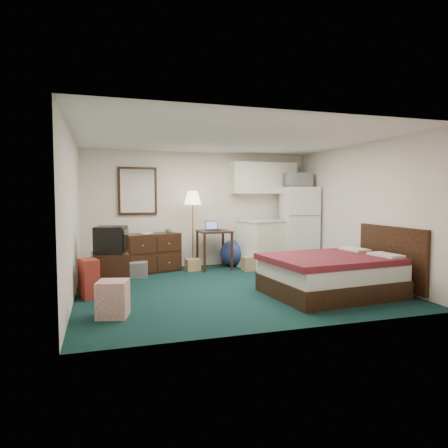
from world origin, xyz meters
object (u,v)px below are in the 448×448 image
object	(u,v)px
bed	(331,275)
dresser	(151,253)
floor_lamp	(193,230)
suitcase	(89,278)
kitchen_counter	(262,244)
desk	(214,250)
tv_stand	(110,270)
fridge	(299,226)

from	to	relation	value
bed	dresser	bearing A→B (deg)	126.97
floor_lamp	suitcase	distance (m)	2.81
floor_lamp	kitchen_counter	world-z (taller)	floor_lamp
dresser	kitchen_counter	bearing A→B (deg)	-20.56
desk	tv_stand	bearing A→B (deg)	-153.35
dresser	desk	size ratio (longest dim) A/B	1.41
dresser	fridge	size ratio (longest dim) A/B	0.66
desk	bed	size ratio (longest dim) A/B	0.43
floor_lamp	desk	xyz separation A→B (m)	(0.44, -0.11, -0.41)
dresser	fridge	bearing A→B (deg)	-20.31
desk	suitcase	distance (m)	3.04
desk	fridge	size ratio (longest dim) A/B	0.47
desk	tv_stand	world-z (taller)	desk
desk	fridge	distance (m)	2.00
kitchen_counter	fridge	xyz separation A→B (m)	(0.88, -0.03, 0.38)
tv_stand	suitcase	size ratio (longest dim) A/B	1.09
floor_lamp	desk	world-z (taller)	floor_lamp
dresser	floor_lamp	world-z (taller)	floor_lamp
dresser	bed	world-z (taller)	dresser
floor_lamp	desk	distance (m)	0.61
floor_lamp	bed	size ratio (longest dim) A/B	0.87
fridge	suitcase	bearing A→B (deg)	-150.27
floor_lamp	tv_stand	world-z (taller)	floor_lamp
fridge	bed	world-z (taller)	fridge
desk	tv_stand	size ratio (longest dim) A/B	1.27
desk	bed	bearing A→B (deg)	-68.19
fridge	suitcase	xyz separation A→B (m)	(-4.42, -1.67, -0.58)
fridge	tv_stand	bearing A→B (deg)	-156.53
tv_stand	kitchen_counter	bearing A→B (deg)	17.11
dresser	floor_lamp	distance (m)	0.99
kitchen_counter	tv_stand	bearing A→B (deg)	179.03
fridge	tv_stand	world-z (taller)	fridge
floor_lamp	desk	bearing A→B (deg)	-13.69
bed	suitcase	size ratio (longest dim) A/B	3.19
kitchen_counter	bed	bearing A→B (deg)	-108.02
floor_lamp	suitcase	size ratio (longest dim) A/B	2.78
dresser	tv_stand	distance (m)	1.47
dresser	desk	world-z (taller)	desk
fridge	tv_stand	distance (m)	4.27
tv_stand	suitcase	bearing A→B (deg)	-119.24
fridge	bed	size ratio (longest dim) A/B	0.92
tv_stand	bed	bearing A→B (deg)	-26.37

